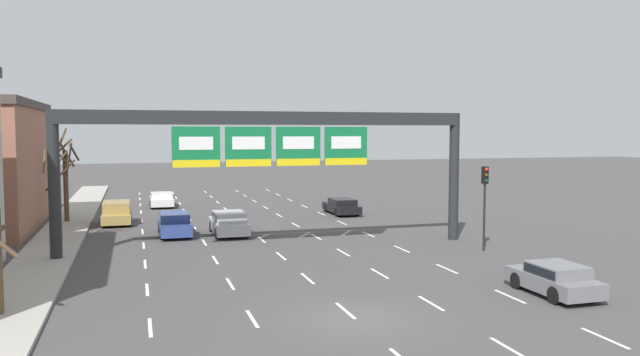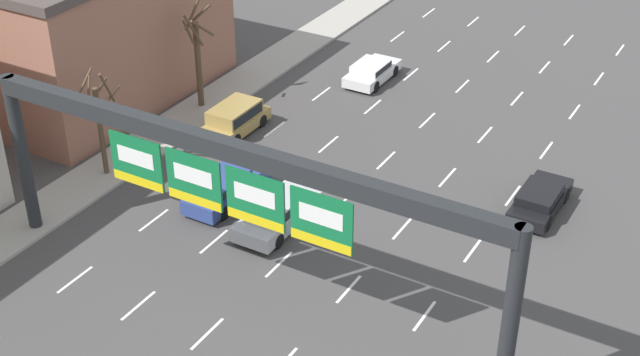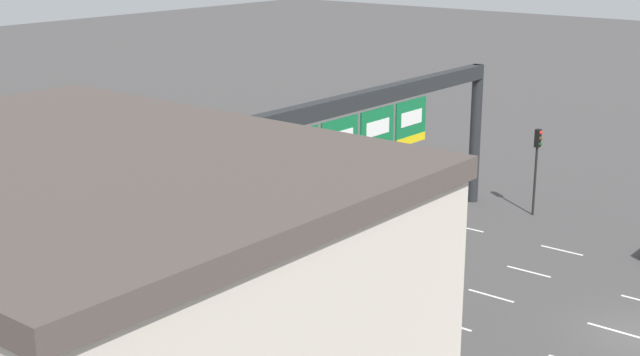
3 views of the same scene
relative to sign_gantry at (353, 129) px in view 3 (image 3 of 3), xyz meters
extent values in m
cube|color=white|center=(-6.60, -6.91, -5.78)|extent=(0.12, 2.00, 0.01)
cube|color=white|center=(-6.60, -1.91, -5.78)|extent=(0.12, 2.00, 0.01)
cube|color=white|center=(-6.60, 3.09, -5.78)|extent=(0.12, 2.00, 0.01)
cube|color=white|center=(-6.60, 8.09, -5.78)|extent=(0.12, 2.00, 0.01)
cube|color=white|center=(-6.60, 13.09, -5.78)|extent=(0.12, 2.00, 0.01)
cube|color=white|center=(-3.30, -6.91, -5.78)|extent=(0.12, 2.00, 0.01)
cube|color=white|center=(-3.30, -1.91, -5.78)|extent=(0.12, 2.00, 0.01)
cube|color=white|center=(-3.30, 3.09, -5.78)|extent=(0.12, 2.00, 0.01)
cube|color=white|center=(-3.30, 8.09, -5.78)|extent=(0.12, 2.00, 0.01)
cube|color=white|center=(-3.30, 13.09, -5.78)|extent=(0.12, 2.00, 0.01)
cube|color=white|center=(-3.30, 18.09, -5.78)|extent=(0.12, 2.00, 0.01)
cube|color=white|center=(0.00, -11.91, -5.78)|extent=(0.12, 2.00, 0.01)
cube|color=white|center=(0.00, -6.91, -5.78)|extent=(0.12, 2.00, 0.01)
cube|color=white|center=(0.00, -1.91, -5.78)|extent=(0.12, 2.00, 0.01)
cube|color=white|center=(0.00, 3.09, -5.78)|extent=(0.12, 2.00, 0.01)
cube|color=white|center=(0.00, 8.09, -5.78)|extent=(0.12, 2.00, 0.01)
cube|color=white|center=(0.00, 13.09, -5.78)|extent=(0.12, 2.00, 0.01)
cube|color=white|center=(0.00, 18.09, -5.78)|extent=(0.12, 2.00, 0.01)
cube|color=white|center=(0.00, 23.09, -5.78)|extent=(0.12, 2.00, 0.01)
cube|color=white|center=(3.30, -6.91, -5.78)|extent=(0.12, 2.00, 0.01)
cube|color=white|center=(3.30, -1.91, -5.78)|extent=(0.12, 2.00, 0.01)
cube|color=white|center=(3.30, 3.09, -5.78)|extent=(0.12, 2.00, 0.01)
cube|color=white|center=(3.30, 8.09, -5.78)|extent=(0.12, 2.00, 0.01)
cube|color=white|center=(3.30, 13.09, -5.78)|extent=(0.12, 2.00, 0.01)
cube|color=white|center=(3.30, 18.09, -5.78)|extent=(0.12, 2.00, 0.01)
cube|color=white|center=(3.30, 23.09, -5.78)|extent=(0.12, 2.00, 0.01)
cube|color=white|center=(3.30, 28.09, -5.78)|extent=(0.12, 2.00, 0.01)
cube|color=white|center=(3.30, 33.09, -5.78)|extent=(0.12, 2.00, 0.01)
cube|color=white|center=(6.60, -6.91, -5.78)|extent=(0.12, 2.00, 0.01)
cube|color=white|center=(6.60, -1.91, -5.78)|extent=(0.12, 2.00, 0.01)
cube|color=white|center=(6.60, 3.09, -5.78)|extent=(0.12, 2.00, 0.01)
cube|color=white|center=(6.60, 8.09, -5.78)|extent=(0.12, 2.00, 0.01)
cube|color=white|center=(6.60, 13.09, -5.78)|extent=(0.12, 2.00, 0.01)
cube|color=white|center=(6.60, 18.09, -5.78)|extent=(0.12, 2.00, 0.01)
cube|color=white|center=(6.60, 23.09, -5.78)|extent=(0.12, 2.00, 0.01)
cube|color=white|center=(6.60, 28.09, -5.78)|extent=(0.12, 2.00, 0.01)
cube|color=white|center=(6.60, 33.09, -5.78)|extent=(0.12, 2.00, 0.01)
cylinder|color=#232628|center=(-10.70, 0.04, -2.12)|extent=(0.57, 0.57, 7.31)
cylinder|color=#232628|center=(10.70, 0.04, -2.12)|extent=(0.57, 0.57, 7.31)
cube|color=#232628|center=(0.00, 0.04, 1.18)|extent=(21.40, 0.60, 0.70)
cube|color=#116B38|center=(-3.99, -0.30, -0.29)|extent=(2.41, 0.08, 2.05)
cube|color=white|center=(-3.99, -0.35, -0.11)|extent=(1.69, 0.02, 0.66)
cube|color=yellow|center=(-3.99, -0.35, -1.13)|extent=(2.36, 0.02, 0.37)
cube|color=#116B38|center=(-1.33, -0.30, -0.29)|extent=(2.41, 0.08, 2.05)
cube|color=white|center=(-1.33, -0.35, -0.11)|extent=(1.69, 0.02, 0.66)
cube|color=yellow|center=(-1.33, -0.35, -1.13)|extent=(2.36, 0.02, 0.37)
cube|color=#116B38|center=(1.33, -0.30, -0.29)|extent=(2.41, 0.08, 2.05)
cube|color=white|center=(1.33, -0.35, -0.11)|extent=(1.69, 0.02, 0.66)
cube|color=yellow|center=(1.33, -0.35, -1.13)|extent=(2.36, 0.02, 0.37)
cube|color=#116B38|center=(3.99, -0.30, -0.29)|extent=(2.41, 0.08, 2.05)
cube|color=white|center=(3.99, -0.35, -0.11)|extent=(1.69, 0.02, 0.66)
cube|color=yellow|center=(3.99, -0.35, -1.13)|extent=(2.36, 0.02, 0.37)
cube|color=#4C423D|center=(-18.53, -5.94, 3.30)|extent=(11.07, 14.32, 0.50)
cube|color=navy|center=(-4.76, 6.17, -5.22)|extent=(1.79, 4.71, 0.72)
cube|color=navy|center=(-4.76, 5.89, -4.63)|extent=(1.65, 2.45, 0.48)
cube|color=black|center=(-4.76, 5.89, -4.63)|extent=(1.68, 2.25, 0.34)
cylinder|color=black|center=(-5.56, 7.58, -5.45)|extent=(0.22, 0.66, 0.66)
cylinder|color=black|center=(-3.95, 7.58, -5.45)|extent=(0.22, 0.66, 0.66)
cylinder|color=black|center=(-5.56, 4.76, -5.45)|extent=(0.22, 0.66, 0.66)
cylinder|color=black|center=(-3.95, 4.76, -5.45)|extent=(0.22, 0.66, 0.66)
cylinder|color=black|center=(-4.08, 19.90, -5.45)|extent=(0.22, 0.66, 0.66)
cube|color=#A88947|center=(-8.22, 11.85, -5.28)|extent=(1.88, 4.07, 0.61)
cube|color=#A88947|center=(-8.22, 11.81, -4.60)|extent=(1.73, 2.85, 0.74)
cube|color=black|center=(-8.22, 11.81, -4.60)|extent=(1.77, 2.62, 0.53)
cylinder|color=black|center=(-9.07, 13.08, -5.45)|extent=(0.22, 0.66, 0.66)
cylinder|color=black|center=(-7.37, 13.08, -5.45)|extent=(0.22, 0.66, 0.66)
cylinder|color=black|center=(-9.07, 10.63, -5.45)|extent=(0.22, 0.66, 0.66)
cylinder|color=black|center=(-7.37, 10.63, -5.45)|extent=(0.22, 0.66, 0.66)
cube|color=#B7B7BC|center=(-1.57, 5.50, -5.25)|extent=(1.93, 4.59, 0.66)
cube|color=#B7B7BC|center=(-1.57, 5.22, -4.64)|extent=(1.78, 2.39, 0.56)
cube|color=black|center=(-1.57, 5.22, -4.64)|extent=(1.82, 2.20, 0.41)
cylinder|color=black|center=(-2.45, 6.87, -5.45)|extent=(0.22, 0.66, 0.66)
cylinder|color=black|center=(-0.69, 6.87, -5.45)|extent=(0.22, 0.66, 0.66)
cylinder|color=black|center=(-2.45, 4.12, -5.45)|extent=(0.22, 0.66, 0.66)
cylinder|color=black|center=(-0.69, 4.12, -5.45)|extent=(0.22, 0.66, 0.66)
cube|color=black|center=(8.03, 12.51, -5.30)|extent=(1.77, 4.39, 0.57)
cube|color=black|center=(8.03, 12.24, -4.80)|extent=(1.62, 2.28, 0.43)
cube|color=black|center=(8.03, 12.24, -4.80)|extent=(1.66, 2.10, 0.31)
cylinder|color=black|center=(7.23, 13.82, -5.45)|extent=(0.22, 0.66, 0.66)
cylinder|color=black|center=(8.82, 13.82, -5.45)|extent=(0.22, 0.66, 0.66)
cylinder|color=black|center=(7.23, 11.19, -5.45)|extent=(0.22, 0.66, 0.66)
cylinder|color=black|center=(8.82, 11.19, -5.45)|extent=(0.22, 0.66, 0.66)
cylinder|color=black|center=(10.54, -3.55, -4.01)|extent=(0.12, 0.12, 3.55)
cube|color=black|center=(10.54, -3.55, -1.79)|extent=(0.30, 0.24, 0.90)
sphere|color=red|center=(10.54, -3.68, -1.49)|extent=(0.20, 0.20, 0.20)
sphere|color=#412F0C|center=(10.54, -3.68, -1.79)|extent=(0.20, 0.20, 0.20)
sphere|color=#0E3515|center=(10.54, -3.68, -2.09)|extent=(0.20, 0.20, 0.20)
cylinder|color=brown|center=(-11.07, 5.04, -3.39)|extent=(0.25, 0.25, 4.48)
cylinder|color=brown|center=(-11.36, 4.94, -1.26)|extent=(0.36, 0.71, 1.25)
cylinder|color=brown|center=(-11.03, 5.47, -1.17)|extent=(0.94, 0.20, 1.10)
cylinder|color=brown|center=(-10.51, 5.26, -1.09)|extent=(0.56, 1.25, 1.97)
cylinder|color=brown|center=(-11.75, 5.02, -1.15)|extent=(0.16, 1.44, 1.28)
cylinder|color=brown|center=(-11.05, 5.84, -2.00)|extent=(1.68, 0.15, 1.81)
cylinder|color=brown|center=(-12.11, -9.88, -2.10)|extent=(1.20, 1.49, 1.77)
cylinder|color=brown|center=(-11.65, -9.69, -2.72)|extent=(0.82, 0.58, 1.08)
cylinder|color=brown|center=(-12.08, -9.25, -2.09)|extent=(0.43, 1.38, 1.28)
camera|label=1|loc=(-6.95, -32.15, 0.47)|focal=35.00mm
camera|label=2|loc=(16.37, -21.83, 16.32)|focal=50.00mm
camera|label=3|loc=(-29.67, -22.18, 8.34)|focal=50.00mm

